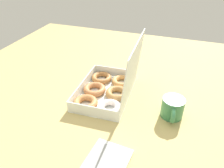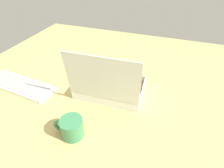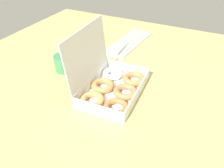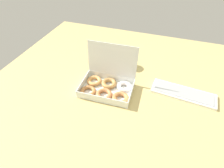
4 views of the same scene
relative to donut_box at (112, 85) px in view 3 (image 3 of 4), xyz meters
The scene contains 4 objects.
ground_plane 5.70cm from the donut_box, 42.02° to the left, with size 180.00×180.00×2.00cm, color tan.
donut_box is the anchor object (origin of this frame).
keyboard 51.25cm from the donut_box, 13.39° to the left, with size 42.59×17.22×2.20cm.
coffee_mug 31.28cm from the donut_box, 80.13° to the left, with size 13.00×9.34×8.73cm.
Camera 3 is at (-75.35, -37.80, 62.69)cm, focal length 35.00 mm.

